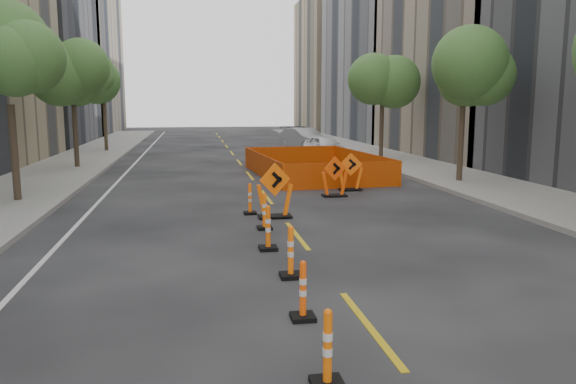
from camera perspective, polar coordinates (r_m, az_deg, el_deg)
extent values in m
plane|color=black|center=(10.63, 4.89, -9.39)|extent=(140.00, 140.00, 0.00)
cube|color=gray|center=(22.93, -25.81, -0.08)|extent=(4.00, 90.00, 0.15)
cube|color=gray|center=(24.86, 18.21, 1.02)|extent=(4.00, 90.00, 0.15)
cube|color=#4C4C51|center=(51.17, -26.62, 12.21)|extent=(12.00, 16.00, 14.00)
cube|color=gray|center=(67.26, -22.67, 14.06)|extent=(12.00, 20.00, 20.00)
cube|color=gray|center=(39.01, 21.18, 13.83)|extent=(12.00, 16.00, 14.00)
cube|color=gray|center=(54.06, 12.16, 15.93)|extent=(12.00, 18.00, 20.00)
cube|color=tan|center=(71.25, 6.51, 12.75)|extent=(12.00, 14.00, 16.00)
cylinder|color=#382B1E|center=(20.68, -26.01, 3.20)|extent=(0.24, 0.24, 3.15)
sphere|color=#3F6C2E|center=(20.64, -26.60, 11.44)|extent=(2.80, 2.80, 2.80)
cylinder|color=#382B1E|center=(30.38, -20.76, 5.12)|extent=(0.24, 0.24, 3.15)
sphere|color=#3F6C2E|center=(30.35, -21.08, 10.72)|extent=(2.80, 2.80, 2.80)
cylinder|color=#382B1E|center=(40.23, -18.05, 6.09)|extent=(0.24, 0.24, 3.15)
sphere|color=#3F6C2E|center=(40.20, -18.26, 10.32)|extent=(2.80, 2.80, 2.80)
cylinder|color=#382B1E|center=(24.43, 17.13, 4.48)|extent=(0.24, 0.24, 3.15)
sphere|color=#3F6C2E|center=(24.39, 17.47, 11.46)|extent=(2.80, 2.80, 2.80)
cylinder|color=#382B1E|center=(33.64, 9.47, 5.91)|extent=(0.24, 0.24, 3.15)
sphere|color=#3F6C2E|center=(33.62, 9.60, 10.98)|extent=(2.80, 2.80, 2.80)
imported|color=white|center=(34.99, 3.78, 4.66)|extent=(2.35, 4.23, 1.36)
imported|color=#A7A8AC|center=(39.79, 1.64, 5.37)|extent=(3.30, 5.10, 1.59)
imported|color=black|center=(45.51, 1.34, 5.75)|extent=(3.07, 5.31, 1.45)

